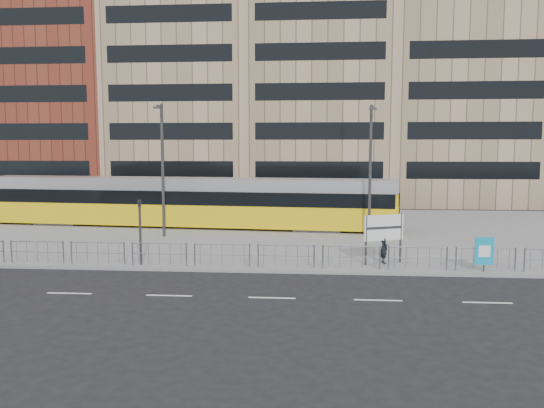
# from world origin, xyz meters

# --- Properties ---
(ground) EXTENTS (120.00, 120.00, 0.00)m
(ground) POSITION_xyz_m (0.00, 0.00, 0.00)
(ground) COLOR black
(ground) RESTS_ON ground
(plaza) EXTENTS (64.00, 24.00, 0.15)m
(plaza) POSITION_xyz_m (0.00, 12.00, 0.07)
(plaza) COLOR slate
(plaza) RESTS_ON ground
(kerb) EXTENTS (64.00, 0.25, 0.17)m
(kerb) POSITION_xyz_m (0.00, 0.05, 0.07)
(kerb) COLOR gray
(kerb) RESTS_ON ground
(building_row) EXTENTS (70.40, 18.40, 31.20)m
(building_row) POSITION_xyz_m (1.55, 34.27, 12.91)
(building_row) COLOR brown
(building_row) RESTS_ON ground
(pedestrian_barrier) EXTENTS (32.07, 0.07, 1.10)m
(pedestrian_barrier) POSITION_xyz_m (2.00, 0.50, 0.98)
(pedestrian_barrier) COLOR gray
(pedestrian_barrier) RESTS_ON plaza
(road_markings) EXTENTS (62.00, 0.12, 0.01)m
(road_markings) POSITION_xyz_m (1.00, -4.00, 0.01)
(road_markings) COLOR white
(road_markings) RESTS_ON ground
(tram) EXTENTS (29.24, 5.27, 3.43)m
(tram) POSITION_xyz_m (-5.46, 12.75, 1.87)
(tram) COLOR yellow
(tram) RESTS_ON plaza
(station_sign) EXTENTS (1.94, 0.83, 2.37)m
(station_sign) POSITION_xyz_m (6.90, 1.71, 1.79)
(station_sign) COLOR #2D2D30
(station_sign) RESTS_ON plaza
(ad_panel) EXTENTS (0.83, 0.09, 1.56)m
(ad_panel) POSITION_xyz_m (11.21, 0.40, 1.06)
(ad_panel) COLOR #2D2D30
(ad_panel) RESTS_ON plaza
(pedestrian) EXTENTS (0.50, 0.64, 1.55)m
(pedestrian) POSITION_xyz_m (6.95, 1.85, 0.92)
(pedestrian) COLOR black
(pedestrian) RESTS_ON plaza
(traffic_light_west) EXTENTS (0.21, 0.24, 3.10)m
(traffic_light_west) POSITION_xyz_m (-4.63, 0.60, 2.12)
(traffic_light_west) COLOR #2D2D30
(traffic_light_west) RESTS_ON plaza
(lamp_post_west) EXTENTS (0.45, 1.04, 8.22)m
(lamp_post_west) POSITION_xyz_m (-5.79, 8.52, 4.63)
(lamp_post_west) COLOR #2D2D30
(lamp_post_west) RESTS_ON plaza
(lamp_post_east) EXTENTS (0.45, 1.04, 8.13)m
(lamp_post_east) POSITION_xyz_m (7.01, 9.27, 4.59)
(lamp_post_east) COLOR #2D2D30
(lamp_post_east) RESTS_ON plaza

